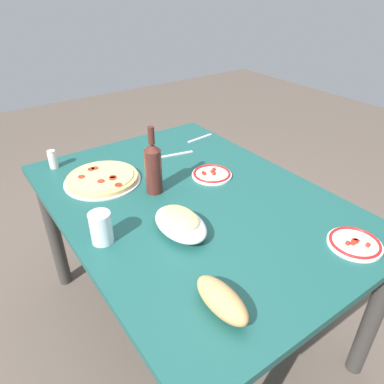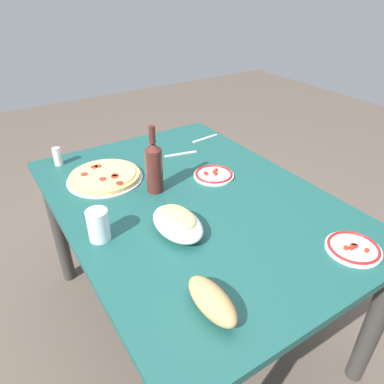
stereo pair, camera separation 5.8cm
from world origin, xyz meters
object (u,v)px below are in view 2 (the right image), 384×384
(side_plate_near, at_px, (214,175))
(spice_shaker, at_px, (58,156))
(pepperoni_pizza, at_px, (105,176))
(water_glass, at_px, (98,225))
(dining_table, at_px, (192,219))
(baked_pasta_dish, at_px, (178,222))
(bread_loaf, at_px, (212,301))
(wine_bottle, at_px, (154,166))
(side_plate_far, at_px, (353,248))

(side_plate_near, xyz_separation_m, spice_shaker, (-0.50, -0.56, 0.03))
(pepperoni_pizza, xyz_separation_m, water_glass, (0.39, -0.17, 0.04))
(dining_table, bearing_deg, side_plate_near, 119.23)
(baked_pasta_dish, bearing_deg, water_glass, -114.34)
(bread_loaf, bearing_deg, spice_shaker, -174.09)
(dining_table, relative_size, water_glass, 12.27)
(baked_pasta_dish, distance_m, side_plate_near, 0.43)
(side_plate_near, bearing_deg, bread_loaf, -36.01)
(wine_bottle, bearing_deg, dining_table, 35.79)
(water_glass, relative_size, side_plate_near, 0.63)
(baked_pasta_dish, xyz_separation_m, spice_shaker, (-0.76, -0.22, 0.00))
(wine_bottle, xyz_separation_m, side_plate_far, (0.70, 0.38, -0.11))
(dining_table, xyz_separation_m, wine_bottle, (-0.14, -0.10, 0.22))
(pepperoni_pizza, relative_size, wine_bottle, 1.16)
(pepperoni_pizza, bearing_deg, wine_bottle, 34.82)
(wine_bottle, bearing_deg, spice_shaker, -148.91)
(dining_table, xyz_separation_m, water_glass, (0.05, -0.41, 0.16))
(pepperoni_pizza, xyz_separation_m, bread_loaf, (0.85, -0.02, 0.02))
(pepperoni_pizza, relative_size, water_glass, 2.93)
(wine_bottle, height_order, side_plate_near, wine_bottle)
(water_glass, relative_size, side_plate_far, 0.63)
(wine_bottle, bearing_deg, pepperoni_pizza, -145.18)
(water_glass, bearing_deg, spice_shaker, 177.18)
(wine_bottle, distance_m, side_plate_near, 0.30)
(dining_table, distance_m, spice_shaker, 0.72)
(pepperoni_pizza, height_order, wine_bottle, wine_bottle)
(bread_loaf, bearing_deg, wine_bottle, 165.67)
(pepperoni_pizza, xyz_separation_m, side_plate_far, (0.90, 0.52, -0.01))
(pepperoni_pizza, relative_size, baked_pasta_dish, 1.40)
(bread_loaf, xyz_separation_m, spice_shaker, (-1.11, -0.11, 0.01))
(baked_pasta_dish, height_order, water_glass, water_glass)
(water_glass, xyz_separation_m, bread_loaf, (0.46, 0.15, -0.02))
(wine_bottle, relative_size, spice_shaker, 3.33)
(spice_shaker, bearing_deg, pepperoni_pizza, 27.82)
(water_glass, xyz_separation_m, spice_shaker, (-0.64, 0.03, -0.01))
(pepperoni_pizza, bearing_deg, bread_loaf, -1.33)
(side_plate_far, height_order, spice_shaker, spice_shaker)
(pepperoni_pizza, distance_m, water_glass, 0.43)
(baked_pasta_dish, height_order, bread_loaf, baked_pasta_dish)
(dining_table, bearing_deg, pepperoni_pizza, -144.80)
(baked_pasta_dish, bearing_deg, wine_bottle, 167.64)
(baked_pasta_dish, bearing_deg, side_plate_near, 127.06)
(water_glass, bearing_deg, wine_bottle, 120.23)
(wine_bottle, distance_m, spice_shaker, 0.55)
(water_glass, bearing_deg, side_plate_near, 104.06)
(dining_table, xyz_separation_m, baked_pasta_dish, (0.16, -0.16, 0.15))
(wine_bottle, bearing_deg, water_glass, -59.77)
(dining_table, relative_size, bread_loaf, 7.14)
(dining_table, distance_m, pepperoni_pizza, 0.44)
(dining_table, xyz_separation_m, bread_loaf, (0.51, -0.26, 0.14))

